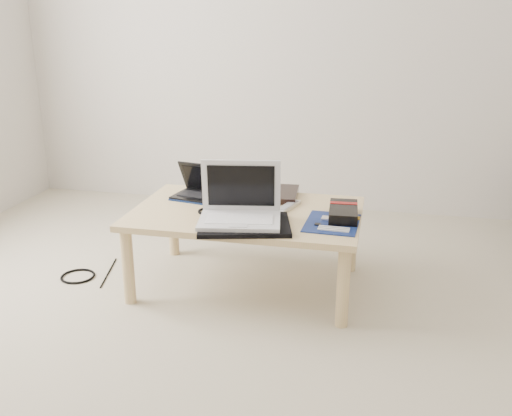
% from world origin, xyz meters
% --- Properties ---
extents(ground, '(4.00, 4.00, 0.00)m').
position_xyz_m(ground, '(0.00, 0.00, 0.00)').
color(ground, beige).
rests_on(ground, ground).
extents(coffee_table, '(1.10, 0.70, 0.40)m').
position_xyz_m(coffee_table, '(-0.06, 0.66, 0.35)').
color(coffee_table, tan).
rests_on(coffee_table, ground).
extents(book, '(0.35, 0.30, 0.03)m').
position_xyz_m(book, '(-0.02, 0.91, 0.42)').
color(book, black).
rests_on(book, coffee_table).
extents(netbook, '(0.30, 0.24, 0.18)m').
position_xyz_m(netbook, '(-0.34, 0.82, 0.44)').
color(netbook, black).
rests_on(netbook, coffee_table).
extents(tablet, '(0.28, 0.22, 0.01)m').
position_xyz_m(tablet, '(-0.11, 0.70, 0.41)').
color(tablet, black).
rests_on(tablet, coffee_table).
extents(remote, '(0.10, 0.21, 0.02)m').
position_xyz_m(remote, '(0.13, 0.74, 0.41)').
color(remote, silver).
rests_on(remote, coffee_table).
extents(neoprene_sleeve, '(0.47, 0.39, 0.02)m').
position_xyz_m(neoprene_sleeve, '(-0.02, 0.44, 0.41)').
color(neoprene_sleeve, black).
rests_on(neoprene_sleeve, coffee_table).
extents(white_laptop, '(0.40, 0.31, 0.26)m').
position_xyz_m(white_laptop, '(-0.05, 0.47, 0.47)').
color(white_laptop, silver).
rests_on(white_laptop, neoprene_sleeve).
extents(motherboard, '(0.25, 0.31, 0.01)m').
position_xyz_m(motherboard, '(0.36, 0.57, 0.40)').
color(motherboard, '#0D1D53').
rests_on(motherboard, coffee_table).
extents(gpu_box, '(0.15, 0.27, 0.06)m').
position_xyz_m(gpu_box, '(0.40, 0.65, 0.43)').
color(gpu_box, black).
rests_on(gpu_box, coffee_table).
extents(cable_coil, '(0.12, 0.12, 0.01)m').
position_xyz_m(cable_coil, '(-0.24, 0.59, 0.41)').
color(cable_coil, black).
rests_on(cable_coil, coffee_table).
extents(floor_cable_coil, '(0.21, 0.21, 0.01)m').
position_xyz_m(floor_cable_coil, '(-0.95, 0.56, 0.01)').
color(floor_cable_coil, black).
rests_on(floor_cable_coil, ground).
extents(floor_cable_trail, '(0.09, 0.35, 0.01)m').
position_xyz_m(floor_cable_trail, '(-0.82, 0.64, 0.00)').
color(floor_cable_trail, black).
rests_on(floor_cable_trail, ground).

